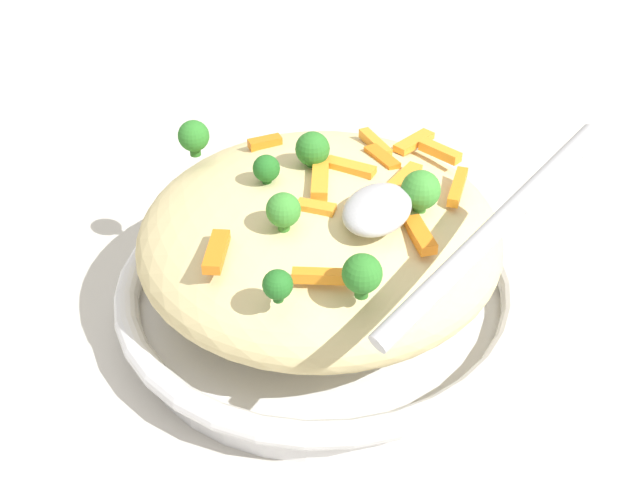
# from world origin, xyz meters

# --- Properties ---
(ground_plane) EXTENTS (2.40, 2.40, 0.00)m
(ground_plane) POSITION_xyz_m (0.00, 0.00, 0.00)
(ground_plane) COLOR beige
(serving_bowl) EXTENTS (0.29, 0.29, 0.04)m
(serving_bowl) POSITION_xyz_m (0.00, 0.00, 0.02)
(serving_bowl) COLOR silver
(serving_bowl) RESTS_ON ground_plane
(pasta_mound) EXTENTS (0.25, 0.25, 0.08)m
(pasta_mound) POSITION_xyz_m (0.00, 0.00, 0.07)
(pasta_mound) COLOR #DBC689
(pasta_mound) RESTS_ON serving_bowl
(carrot_piece_0) EXTENTS (0.04, 0.02, 0.01)m
(carrot_piece_0) POSITION_xyz_m (0.09, -0.03, 0.11)
(carrot_piece_0) COLOR orange
(carrot_piece_0) RESTS_ON pasta_mound
(carrot_piece_1) EXTENTS (0.01, 0.03, 0.01)m
(carrot_piece_1) POSITION_xyz_m (0.03, 0.01, 0.11)
(carrot_piece_1) COLOR orange
(carrot_piece_1) RESTS_ON pasta_mound
(carrot_piece_2) EXTENTS (0.02, 0.03, 0.01)m
(carrot_piece_2) POSITION_xyz_m (-0.08, 0.05, 0.11)
(carrot_piece_2) COLOR orange
(carrot_piece_2) RESTS_ON pasta_mound
(carrot_piece_3) EXTENTS (0.04, 0.03, 0.01)m
(carrot_piece_3) POSITION_xyz_m (-0.00, 0.00, 0.12)
(carrot_piece_3) COLOR orange
(carrot_piece_3) RESTS_ON pasta_mound
(carrot_piece_4) EXTENTS (0.04, 0.01, 0.01)m
(carrot_piece_4) POSITION_xyz_m (-0.03, 0.05, 0.11)
(carrot_piece_4) COLOR orange
(carrot_piece_4) RESTS_ON pasta_mound
(carrot_piece_5) EXTENTS (0.03, 0.03, 0.01)m
(carrot_piece_5) POSITION_xyz_m (-0.07, 0.01, 0.11)
(carrot_piece_5) COLOR orange
(carrot_piece_5) RESTS_ON pasta_mound
(carrot_piece_6) EXTENTS (0.03, 0.03, 0.01)m
(carrot_piece_6) POSITION_xyz_m (0.02, 0.08, 0.11)
(carrot_piece_6) COLOR orange
(carrot_piece_6) RESTS_ON pasta_mound
(carrot_piece_7) EXTENTS (0.01, 0.04, 0.01)m
(carrot_piece_7) POSITION_xyz_m (-0.03, 0.01, 0.12)
(carrot_piece_7) COLOR orange
(carrot_piece_7) RESTS_ON pasta_mound
(carrot_piece_8) EXTENTS (0.04, 0.01, 0.01)m
(carrot_piece_8) POSITION_xyz_m (-0.04, 0.08, 0.11)
(carrot_piece_8) COLOR orange
(carrot_piece_8) RESTS_ON pasta_mound
(carrot_piece_9) EXTENTS (0.02, 0.03, 0.01)m
(carrot_piece_9) POSITION_xyz_m (0.08, 0.04, 0.11)
(carrot_piece_9) COLOR orange
(carrot_piece_9) RESTS_ON pasta_mound
(carrot_piece_10) EXTENTS (0.03, 0.03, 0.01)m
(carrot_piece_10) POSITION_xyz_m (-0.05, 0.02, 0.11)
(carrot_piece_10) COLOR orange
(carrot_piece_10) RESTS_ON pasta_mound
(carrot_piece_11) EXTENTS (0.04, 0.02, 0.01)m
(carrot_piece_11) POSITION_xyz_m (-0.09, 0.03, 0.11)
(carrot_piece_11) COLOR orange
(carrot_piece_11) RESTS_ON pasta_mound
(carrot_piece_12) EXTENTS (0.02, 0.02, 0.01)m
(carrot_piece_12) POSITION_xyz_m (-0.04, -0.06, 0.11)
(carrot_piece_12) COLOR orange
(carrot_piece_12) RESTS_ON pasta_mound
(broccoli_floret_0) EXTENTS (0.02, 0.02, 0.03)m
(broccoli_floret_0) POSITION_xyz_m (-0.02, -0.02, 0.13)
(broccoli_floret_0) COLOR #296820
(broccoli_floret_0) RESTS_ON pasta_mound
(broccoli_floret_1) EXTENTS (0.02, 0.02, 0.03)m
(broccoli_floret_1) POSITION_xyz_m (0.05, 0.00, 0.12)
(broccoli_floret_1) COLOR #377928
(broccoli_floret_1) RESTS_ON pasta_mound
(broccoli_floret_2) EXTENTS (0.02, 0.02, 0.02)m
(broccoli_floret_2) POSITION_xyz_m (0.01, -0.03, 0.12)
(broccoli_floret_2) COLOR #205B1C
(broccoli_floret_2) RESTS_ON pasta_mound
(broccoli_floret_3) EXTENTS (0.02, 0.02, 0.03)m
(broccoli_floret_3) POSITION_xyz_m (-0.01, -0.10, 0.12)
(broccoli_floret_3) COLOR #296820
(broccoli_floret_3) RESTS_ON pasta_mound
(broccoli_floret_4) EXTENTS (0.02, 0.02, 0.02)m
(broccoli_floret_4) POSITION_xyz_m (0.11, 0.03, 0.12)
(broccoli_floret_4) COLOR #205B1C
(broccoli_floret_4) RESTS_ON pasta_mound
(broccoli_floret_5) EXTENTS (0.03, 0.03, 0.03)m
(broccoli_floret_5) POSITION_xyz_m (-0.01, 0.07, 0.12)
(broccoli_floret_5) COLOR #377928
(broccoli_floret_5) RESTS_ON pasta_mound
(broccoli_floret_6) EXTENTS (0.02, 0.02, 0.03)m
(broccoli_floret_6) POSITION_xyz_m (0.08, 0.07, 0.12)
(broccoli_floret_6) COLOR #296820
(broccoli_floret_6) RESTS_ON pasta_mound
(serving_spoon) EXTENTS (0.16, 0.13, 0.07)m
(serving_spoon) POSITION_xyz_m (0.03, 0.08, 0.13)
(serving_spoon) COLOR #B7B7BC
(serving_spoon) RESTS_ON pasta_mound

